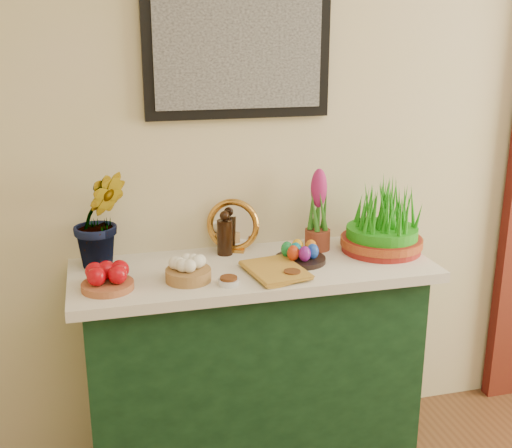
{
  "coord_description": "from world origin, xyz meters",
  "views": [
    {
      "loc": [
        -1.04,
        -0.27,
        1.77
      ],
      "look_at": [
        -0.46,
        1.95,
        1.07
      ],
      "focal_mm": 45.0,
      "sensor_mm": 36.0,
      "label": 1
    }
  ],
  "objects": [
    {
      "name": "wheatgrass_sabzeh",
      "position": [
        0.09,
        2.03,
        1.01
      ],
      "size": [
        0.34,
        0.34,
        0.28
      ],
      "color": "maroon",
      "rests_on": "tablecloth"
    },
    {
      "name": "hyacinth_green",
      "position": [
        -1.02,
        2.13,
        1.14
      ],
      "size": [
        0.28,
        0.24,
        0.5
      ],
      "primitive_type": "imported",
      "rotation": [
        0.0,
        0.0,
        0.13
      ],
      "color": "#317C22",
      "rests_on": "tablecloth"
    },
    {
      "name": "sideboard",
      "position": [
        -0.46,
        2.0,
        0.42
      ],
      "size": [
        1.3,
        0.45,
        0.85
      ],
      "primitive_type": "cube",
      "color": "#153B1E",
      "rests_on": "ground"
    },
    {
      "name": "spice_dish_left",
      "position": [
        -0.59,
        1.83,
        0.9
      ],
      "size": [
        0.08,
        0.08,
        0.03
      ],
      "color": "silver",
      "rests_on": "tablecloth"
    },
    {
      "name": "hyacinth_pink",
      "position": [
        -0.15,
        2.11,
        1.04
      ],
      "size": [
        0.1,
        0.1,
        0.34
      ],
      "color": "brown",
      "rests_on": "tablecloth"
    },
    {
      "name": "book",
      "position": [
        -0.5,
        1.87,
        0.91
      ],
      "size": [
        0.21,
        0.28,
        0.04
      ],
      "primitive_type": "imported",
      "rotation": [
        0.0,
        0.0,
        0.16
      ],
      "color": "#B6842D",
      "rests_on": "tablecloth"
    },
    {
      "name": "vinegar_cruet",
      "position": [
        -0.54,
        2.15,
        0.97
      ],
      "size": [
        0.06,
        0.06,
        0.18
      ],
      "color": "black",
      "rests_on": "tablecloth"
    },
    {
      "name": "apple_bowl",
      "position": [
        -1.02,
        1.89,
        0.93
      ],
      "size": [
        0.22,
        0.22,
        0.09
      ],
      "color": "#A05532",
      "rests_on": "tablecloth"
    },
    {
      "name": "egg_plate",
      "position": [
        -0.27,
        1.98,
        0.92
      ],
      "size": [
        0.26,
        0.26,
        0.08
      ],
      "color": "black",
      "rests_on": "tablecloth"
    },
    {
      "name": "spice_dish_right",
      "position": [
        -0.36,
        1.83,
        0.9
      ],
      "size": [
        0.08,
        0.08,
        0.03
      ],
      "color": "silver",
      "rests_on": "tablecloth"
    },
    {
      "name": "garlic_basket",
      "position": [
        -0.73,
        1.9,
        0.93
      ],
      "size": [
        0.21,
        0.21,
        0.09
      ],
      "color": "#A77743",
      "rests_on": "tablecloth"
    },
    {
      "name": "tablecloth",
      "position": [
        -0.46,
        2.0,
        0.87
      ],
      "size": [
        1.4,
        0.55,
        0.04
      ],
      "primitive_type": "cube",
      "color": "silver",
      "rests_on": "sideboard"
    },
    {
      "name": "mirror",
      "position": [
        -0.5,
        2.19,
        1.0
      ],
      "size": [
        0.22,
        0.13,
        0.22
      ],
      "color": "#C38735",
      "rests_on": "tablecloth"
    }
  ]
}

